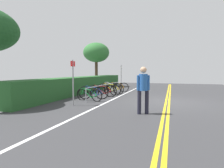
% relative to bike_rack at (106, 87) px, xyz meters
% --- Properties ---
extents(ground_plane, '(30.90, 12.02, 0.05)m').
position_rel_bike_rack_xyz_m(ground_plane, '(-1.40, -3.92, -0.58)').
color(ground_plane, '#353538').
extents(centre_line_yellow_inner, '(27.81, 0.10, 0.00)m').
position_rel_bike_rack_xyz_m(centre_line_yellow_inner, '(-1.40, -4.00, -0.55)').
color(centre_line_yellow_inner, gold).
rests_on(centre_line_yellow_inner, ground_plane).
extents(centre_line_yellow_outer, '(27.81, 0.10, 0.00)m').
position_rel_bike_rack_xyz_m(centre_line_yellow_outer, '(-1.40, -3.84, -0.55)').
color(centre_line_yellow_outer, gold).
rests_on(centre_line_yellow_outer, ground_plane).
extents(bike_lane_stripe_white, '(27.81, 0.12, 0.00)m').
position_rel_bike_rack_xyz_m(bike_lane_stripe_white, '(-1.40, -0.99, -0.55)').
color(bike_lane_stripe_white, white).
rests_on(bike_lane_stripe_white, ground_plane).
extents(bike_rack, '(5.92, 0.05, 0.73)m').
position_rel_bike_rack_xyz_m(bike_rack, '(0.00, 0.00, 0.00)').
color(bike_rack, '#9EA0A5').
rests_on(bike_rack, ground_plane).
extents(bicycle_0, '(0.49, 1.63, 0.69)m').
position_rel_bike_rack_xyz_m(bicycle_0, '(-2.38, 0.08, -0.23)').
color(bicycle_0, black).
rests_on(bicycle_0, ground_plane).
extents(bicycle_1, '(0.56, 1.69, 0.77)m').
position_rel_bike_rack_xyz_m(bicycle_1, '(-1.68, 0.13, -0.19)').
color(bicycle_1, black).
rests_on(bicycle_1, ground_plane).
extents(bicycle_2, '(0.68, 1.75, 0.76)m').
position_rel_bike_rack_xyz_m(bicycle_2, '(-0.73, -0.04, -0.19)').
color(bicycle_2, black).
rests_on(bicycle_2, ground_plane).
extents(bicycle_3, '(0.56, 1.74, 0.74)m').
position_rel_bike_rack_xyz_m(bicycle_3, '(0.06, -0.11, -0.21)').
color(bicycle_3, black).
rests_on(bicycle_3, ground_plane).
extents(bicycle_4, '(0.46, 1.84, 0.78)m').
position_rel_bike_rack_xyz_m(bicycle_4, '(0.78, -0.11, -0.19)').
color(bicycle_4, black).
rests_on(bicycle_4, ground_plane).
extents(bicycle_5, '(0.68, 1.77, 0.79)m').
position_rel_bike_rack_xyz_m(bicycle_5, '(1.63, 0.13, -0.18)').
color(bicycle_5, black).
rests_on(bicycle_5, ground_plane).
extents(bicycle_6, '(0.46, 1.74, 0.76)m').
position_rel_bike_rack_xyz_m(bicycle_6, '(2.36, -0.15, -0.20)').
color(bicycle_6, black).
rests_on(bicycle_6, ground_plane).
extents(pedestrian, '(0.32, 0.45, 1.73)m').
position_rel_bike_rack_xyz_m(pedestrian, '(-4.62, -3.12, 0.45)').
color(pedestrian, '#1E1E2D').
rests_on(pedestrian, ground_plane).
extents(sign_post_near, '(0.36, 0.06, 2.09)m').
position_rel_bike_rack_xyz_m(sign_post_near, '(-3.86, 0.19, 0.71)').
color(sign_post_near, gray).
rests_on(sign_post_near, ground_plane).
extents(sign_post_far, '(0.36, 0.06, 2.11)m').
position_rel_bike_rack_xyz_m(sign_post_far, '(3.79, -0.04, 0.72)').
color(sign_post_far, gray).
rests_on(sign_post_far, ground_plane).
extents(hedge_backdrop, '(14.87, 1.38, 1.15)m').
position_rel_bike_rack_xyz_m(hedge_backdrop, '(1.50, 2.36, 0.02)').
color(hedge_backdrop, '#235626').
rests_on(hedge_backdrop, ground_plane).
extents(tree_mid, '(2.67, 2.67, 4.50)m').
position_rel_bike_rack_xyz_m(tree_mid, '(6.50, 3.32, 2.92)').
color(tree_mid, '#473323').
rests_on(tree_mid, ground_plane).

